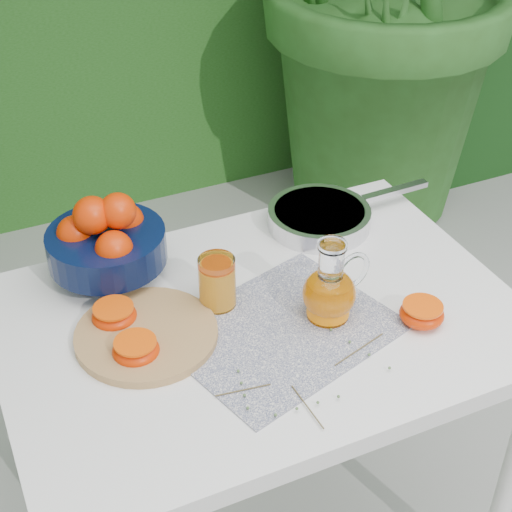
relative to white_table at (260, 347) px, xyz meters
name	(u,v)px	position (x,y,z in m)	size (l,w,h in m)	color
white_table	(260,347)	(0.00, 0.00, 0.00)	(1.00, 0.70, 0.75)	white
placemat	(282,331)	(0.02, -0.06, 0.08)	(0.40, 0.31, 0.00)	#0B143E
cutting_board	(146,335)	(-0.22, 0.03, 0.09)	(0.27, 0.27, 0.02)	#AC8B4E
fruit_bowl	(106,239)	(-0.23, 0.25, 0.17)	(0.25, 0.25, 0.19)	black
juice_pitcher	(330,291)	(0.12, -0.06, 0.14)	(0.15, 0.12, 0.17)	white
juice_tumbler	(217,283)	(-0.06, 0.07, 0.14)	(0.09, 0.09, 0.11)	white
saute_pan	(321,216)	(0.26, 0.23, 0.11)	(0.41, 0.24, 0.04)	silver
orange_halves	(226,326)	(-0.08, -0.02, 0.10)	(0.63, 0.33, 0.04)	red
thyme_sprigs	(307,379)	(0.00, -0.20, 0.09)	(0.35, 0.21, 0.01)	brown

